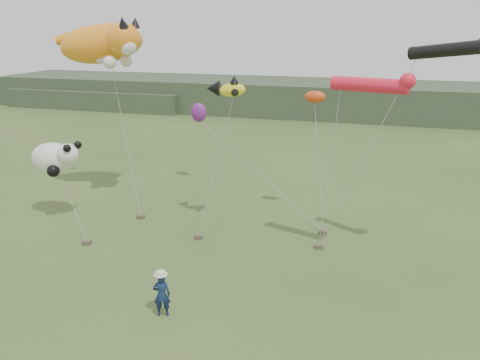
% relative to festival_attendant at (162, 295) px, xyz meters
% --- Properties ---
extents(ground, '(120.00, 120.00, 0.00)m').
position_rel_festival_attendant_xyz_m(ground, '(0.60, 1.71, -0.90)').
color(ground, '#385123').
rests_on(ground, ground).
extents(headland, '(90.00, 13.00, 4.00)m').
position_rel_festival_attendant_xyz_m(headland, '(-2.51, 46.39, 1.03)').
color(headland, '#2D3D28').
rests_on(headland, ground).
extents(festival_attendant, '(0.76, 0.62, 1.79)m').
position_rel_festival_attendant_xyz_m(festival_attendant, '(0.00, 0.00, 0.00)').
color(festival_attendant, '#122346').
rests_on(festival_attendant, ground).
extents(sandbag_anchors, '(11.92, 4.97, 0.21)m').
position_rel_festival_attendant_xyz_m(sandbag_anchors, '(-0.54, 7.33, -0.79)').
color(sandbag_anchors, brown).
rests_on(sandbag_anchors, ground).
extents(cat_kite, '(6.76, 3.96, 3.03)m').
position_rel_festival_attendant_xyz_m(cat_kite, '(-8.54, 11.55, 8.79)').
color(cat_kite, orange).
rests_on(cat_kite, ground).
extents(fish_kite, '(2.26, 1.50, 1.14)m').
position_rel_festival_attendant_xyz_m(fish_kite, '(-0.20, 8.80, 6.72)').
color(fish_kite, yellow).
rests_on(fish_kite, ground).
extents(tube_kites, '(6.21, 2.84, 2.27)m').
position_rel_festival_attendant_xyz_m(tube_kites, '(8.40, 7.03, 8.02)').
color(tube_kites, black).
rests_on(tube_kites, ground).
extents(panda_kite, '(3.14, 2.03, 1.95)m').
position_rel_festival_attendant_xyz_m(panda_kite, '(-9.98, 7.59, 2.65)').
color(panda_kite, white).
rests_on(panda_kite, ground).
extents(misc_kites, '(9.53, 4.73, 2.94)m').
position_rel_festival_attendant_xyz_m(misc_kites, '(-1.63, 14.51, 4.76)').
color(misc_kites, '#D34215').
rests_on(misc_kites, ground).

